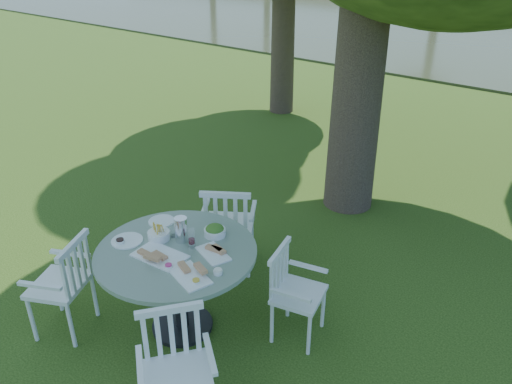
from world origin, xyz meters
TOP-DOWN VIEW (x-y plane):
  - ground at (0.00, 0.00)m, footprint 140.00×140.00m
  - table at (0.16, -1.09)m, footprint 1.39×1.39m
  - chair_ne at (0.96, -0.51)m, footprint 0.51×0.53m
  - chair_nw at (-0.09, -0.15)m, footprint 0.69×0.68m
  - chair_sw at (-0.57, -1.72)m, footprint 0.62×0.64m
  - chair_se at (0.86, -1.77)m, footprint 0.65×0.65m
  - tableware at (0.11, -1.02)m, footprint 1.16×0.83m

SIDE VIEW (x-z plane):
  - ground at x=0.00m, z-range 0.00..0.00m
  - chair_ne at x=0.96m, z-range 0.08..0.95m
  - chair_se at x=0.86m, z-range 0.08..1.03m
  - chair_sw at x=-0.57m, z-range 0.08..1.04m
  - chair_nw at x=-0.09m, z-range 0.09..1.10m
  - table at x=0.16m, z-range 0.26..1.12m
  - tableware at x=0.11m, z-range 0.79..1.02m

